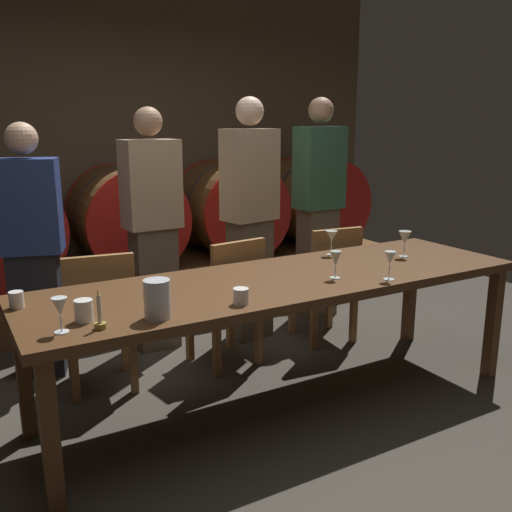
% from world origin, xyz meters
% --- Properties ---
extents(ground_plane, '(7.33, 7.33, 0.00)m').
position_xyz_m(ground_plane, '(0.00, 0.00, 0.00)').
color(ground_plane, '#3F3A33').
extents(back_wall, '(5.64, 0.24, 2.93)m').
position_xyz_m(back_wall, '(0.00, 2.62, 1.46)').
color(back_wall, brown).
rests_on(back_wall, ground).
extents(barrel_shelf, '(5.07, 0.90, 0.40)m').
position_xyz_m(barrel_shelf, '(0.00, 2.07, 0.20)').
color(barrel_shelf, brown).
rests_on(barrel_shelf, ground).
extents(wine_barrel_left, '(0.86, 0.78, 0.86)m').
position_xyz_m(wine_barrel_left, '(-0.96, 2.07, 0.83)').
color(wine_barrel_left, brown).
rests_on(wine_barrel_left, barrel_shelf).
extents(wine_barrel_center, '(0.86, 0.78, 0.86)m').
position_xyz_m(wine_barrel_center, '(0.02, 2.07, 0.83)').
color(wine_barrel_center, brown).
rests_on(wine_barrel_center, barrel_shelf).
extents(wine_barrel_right, '(0.86, 0.78, 0.86)m').
position_xyz_m(wine_barrel_right, '(1.00, 2.07, 0.83)').
color(wine_barrel_right, brown).
rests_on(wine_barrel_right, barrel_shelf).
extents(wine_barrel_far_right, '(0.86, 0.78, 0.86)m').
position_xyz_m(wine_barrel_far_right, '(1.94, 2.07, 0.83)').
color(wine_barrel_far_right, brown).
rests_on(wine_barrel_far_right, barrel_shelf).
extents(dining_table, '(2.87, 0.85, 0.77)m').
position_xyz_m(dining_table, '(0.27, -0.00, 0.70)').
color(dining_table, '#4C2D16').
rests_on(dining_table, ground).
extents(chair_left, '(0.45, 0.45, 0.88)m').
position_xyz_m(chair_left, '(-0.60, 0.68, 0.49)').
color(chair_left, olive).
rests_on(chair_left, ground).
extents(chair_center, '(0.45, 0.45, 0.88)m').
position_xyz_m(chair_center, '(0.25, 0.62, 0.49)').
color(chair_center, olive).
rests_on(chair_center, ground).
extents(chair_right, '(0.44, 0.44, 0.88)m').
position_xyz_m(chair_right, '(1.08, 0.65, 0.49)').
color(chair_right, olive).
rests_on(chair_right, ground).
extents(guest_far_left, '(0.44, 0.35, 1.62)m').
position_xyz_m(guest_far_left, '(-0.88, 1.13, 0.82)').
color(guest_far_left, black).
rests_on(guest_far_left, ground).
extents(guest_center_left, '(0.39, 0.26, 1.72)m').
position_xyz_m(guest_center_left, '(-0.07, 1.19, 0.88)').
color(guest_center_left, brown).
rests_on(guest_center_left, ground).
extents(guest_center_right, '(0.42, 0.30, 1.79)m').
position_xyz_m(guest_center_right, '(0.62, 1.01, 0.92)').
color(guest_center_right, brown).
rests_on(guest_center_right, ground).
extents(guest_far_right, '(0.39, 0.26, 1.81)m').
position_xyz_m(guest_far_right, '(1.36, 1.18, 0.93)').
color(guest_far_right, brown).
rests_on(guest_far_right, ground).
extents(candle_center, '(0.05, 0.05, 0.17)m').
position_xyz_m(candle_center, '(-0.83, -0.29, 0.81)').
color(candle_center, olive).
rests_on(candle_center, dining_table).
extents(pitcher, '(0.12, 0.12, 0.18)m').
position_xyz_m(pitcher, '(-0.58, -0.29, 0.86)').
color(pitcher, silver).
rests_on(pitcher, dining_table).
extents(wine_glass_far_left, '(0.06, 0.06, 0.15)m').
position_xyz_m(wine_glass_far_left, '(-0.98, -0.26, 0.87)').
color(wine_glass_far_left, white).
rests_on(wine_glass_far_left, dining_table).
extents(wine_glass_left, '(0.06, 0.06, 0.15)m').
position_xyz_m(wine_glass_left, '(0.51, -0.16, 0.87)').
color(wine_glass_left, silver).
rests_on(wine_glass_left, dining_table).
extents(wine_glass_center, '(0.06, 0.06, 0.16)m').
position_xyz_m(wine_glass_center, '(0.74, -0.33, 0.88)').
color(wine_glass_center, silver).
rests_on(wine_glass_center, dining_table).
extents(wine_glass_right, '(0.08, 0.08, 0.16)m').
position_xyz_m(wine_glass_right, '(0.83, 0.31, 0.89)').
color(wine_glass_right, silver).
rests_on(wine_glass_right, dining_table).
extents(wine_glass_far_right, '(0.08, 0.08, 0.17)m').
position_xyz_m(wine_glass_far_right, '(1.21, 0.03, 0.89)').
color(wine_glass_far_right, silver).
rests_on(wine_glass_far_right, dining_table).
extents(cup_left, '(0.07, 0.07, 0.08)m').
position_xyz_m(cup_left, '(-1.10, 0.17, 0.81)').
color(cup_left, white).
rests_on(cup_left, dining_table).
extents(cup_center, '(0.08, 0.08, 0.10)m').
position_xyz_m(cup_center, '(-0.87, -0.17, 0.82)').
color(cup_center, white).
rests_on(cup_center, dining_table).
extents(cup_right, '(0.08, 0.08, 0.08)m').
position_xyz_m(cup_right, '(-0.16, -0.30, 0.81)').
color(cup_right, white).
rests_on(cup_right, dining_table).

